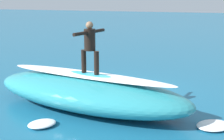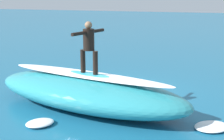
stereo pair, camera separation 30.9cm
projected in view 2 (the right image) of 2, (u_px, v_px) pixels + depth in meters
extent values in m
plane|color=#196084|center=(121.00, 92.00, 12.27)|extent=(120.00, 120.00, 0.00)
ellipsoid|color=teal|center=(87.00, 92.00, 10.39)|extent=(7.49, 3.72, 1.11)
ellipsoid|color=white|center=(86.00, 75.00, 10.25)|extent=(6.16, 1.89, 0.08)
ellipsoid|color=#33B2D1|center=(89.00, 75.00, 10.19)|extent=(2.05, 0.97, 0.10)
cylinder|color=black|center=(83.00, 61.00, 10.22)|extent=(0.16, 0.16, 0.76)
cylinder|color=black|center=(95.00, 63.00, 9.95)|extent=(0.16, 0.16, 0.76)
cylinder|color=black|center=(89.00, 40.00, 9.92)|extent=(0.43, 0.43, 0.68)
sphere|color=#936B4C|center=(88.00, 25.00, 9.82)|extent=(0.23, 0.23, 0.23)
cylinder|color=black|center=(79.00, 34.00, 9.47)|extent=(0.24, 0.62, 0.11)
cylinder|color=black|center=(98.00, 31.00, 10.26)|extent=(0.24, 0.62, 0.11)
ellipsoid|color=#33B2D1|center=(130.00, 87.00, 12.76)|extent=(2.15, 0.65, 0.06)
cylinder|color=black|center=(130.00, 83.00, 12.72)|extent=(0.83, 0.33, 0.29)
sphere|color=tan|center=(118.00, 81.00, 12.85)|extent=(0.20, 0.20, 0.20)
cylinder|color=black|center=(149.00, 86.00, 12.60)|extent=(0.68, 0.17, 0.13)
cylinder|color=black|center=(148.00, 87.00, 12.45)|extent=(0.68, 0.17, 0.13)
ellipsoid|color=white|center=(212.00, 127.00, 8.86)|extent=(1.31, 1.30, 0.13)
ellipsoid|color=white|center=(40.00, 123.00, 9.09)|extent=(1.02, 1.05, 0.15)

